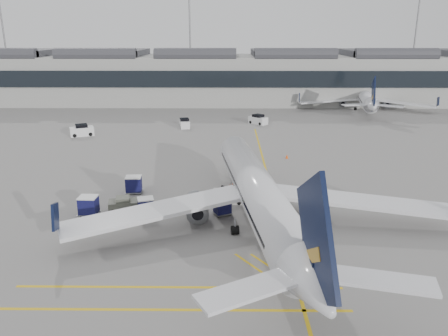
{
  "coord_description": "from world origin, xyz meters",
  "views": [
    {
      "loc": [
        5.29,
        -35.57,
        16.41
      ],
      "look_at": [
        4.89,
        4.16,
        4.0
      ],
      "focal_mm": 35.0,
      "sensor_mm": 36.0,
      "label": 1
    }
  ],
  "objects_px": {
    "belt_loader": "(226,198)",
    "ramp_agent_a": "(253,195)",
    "airliner_main": "(259,194)",
    "pushback_tug": "(123,205)",
    "baggage_cart_a": "(222,206)",
    "ramp_agent_b": "(234,186)"
  },
  "relations": [
    {
      "from": "belt_loader",
      "to": "ramp_agent_a",
      "type": "distance_m",
      "value": 2.71
    },
    {
      "from": "airliner_main",
      "to": "ramp_agent_a",
      "type": "relative_size",
      "value": 20.3
    },
    {
      "from": "pushback_tug",
      "to": "belt_loader",
      "type": "bearing_deg",
      "value": 3.05
    },
    {
      "from": "airliner_main",
      "to": "pushback_tug",
      "type": "xyz_separation_m",
      "value": [
        -12.65,
        2.71,
        -2.21
      ]
    },
    {
      "from": "airliner_main",
      "to": "ramp_agent_a",
      "type": "distance_m",
      "value": 5.44
    },
    {
      "from": "baggage_cart_a",
      "to": "ramp_agent_a",
      "type": "distance_m",
      "value": 4.18
    },
    {
      "from": "baggage_cart_a",
      "to": "pushback_tug",
      "type": "height_order",
      "value": "baggage_cart_a"
    },
    {
      "from": "baggage_cart_a",
      "to": "ramp_agent_b",
      "type": "relative_size",
      "value": 0.97
    },
    {
      "from": "ramp_agent_b",
      "to": "pushback_tug",
      "type": "relative_size",
      "value": 0.68
    },
    {
      "from": "ramp_agent_a",
      "to": "pushback_tug",
      "type": "height_order",
      "value": "ramp_agent_a"
    },
    {
      "from": "ramp_agent_b",
      "to": "ramp_agent_a",
      "type": "bearing_deg",
      "value": 122.01
    },
    {
      "from": "baggage_cart_a",
      "to": "pushback_tug",
      "type": "bearing_deg",
      "value": 152.49
    },
    {
      "from": "belt_loader",
      "to": "ramp_agent_a",
      "type": "xyz_separation_m",
      "value": [
        2.67,
        -0.16,
        0.42
      ]
    },
    {
      "from": "baggage_cart_a",
      "to": "ramp_agent_b",
      "type": "distance_m",
      "value": 5.35
    },
    {
      "from": "ramp_agent_a",
      "to": "ramp_agent_b",
      "type": "xyz_separation_m",
      "value": [
        -1.83,
        2.31,
        0.09
      ]
    },
    {
      "from": "baggage_cart_a",
      "to": "ramp_agent_a",
      "type": "relative_size",
      "value": 1.06
    },
    {
      "from": "baggage_cart_a",
      "to": "ramp_agent_b",
      "type": "xyz_separation_m",
      "value": [
        1.17,
        5.22,
        0.13
      ]
    },
    {
      "from": "belt_loader",
      "to": "ramp_agent_b",
      "type": "xyz_separation_m",
      "value": [
        0.84,
        2.14,
        0.51
      ]
    },
    {
      "from": "baggage_cart_a",
      "to": "ramp_agent_a",
      "type": "bearing_deg",
      "value": 19.95
    },
    {
      "from": "belt_loader",
      "to": "ramp_agent_b",
      "type": "relative_size",
      "value": 2.06
    },
    {
      "from": "airliner_main",
      "to": "ramp_agent_a",
      "type": "height_order",
      "value": "airliner_main"
    },
    {
      "from": "ramp_agent_a",
      "to": "pushback_tug",
      "type": "distance_m",
      "value": 12.66
    }
  ]
}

